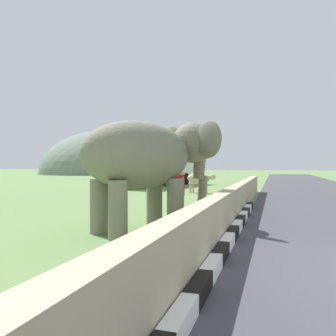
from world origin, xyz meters
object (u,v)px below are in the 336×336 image
Objects in this scene: elephant at (150,157)px; cow_mid at (173,175)px; person_handler at (177,191)px; cow_near at (199,179)px; bus_white at (156,160)px.

elephant reaches higher than cow_mid.
elephant reaches higher than person_handler.
cow_near is 1.00× the size of cow_mid.
bus_white is at bearing 19.13° from elephant.
person_handler reaches higher than cow_mid.
bus_white is 4.99× the size of cow_mid.
elephant is at bearing -173.96° from cow_near.
cow_near and cow_mid have the same top height.
bus_white reaches higher than person_handler.
bus_white is at bearing 21.56° from person_handler.
elephant is at bearing -165.18° from cow_mid.
person_handler is at bearing -171.14° from cow_near.
elephant is 11.81m from cow_near.
cow_near is at bearing 6.04° from elephant.
cow_mid is (16.68, 5.12, -0.06)m from person_handler.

